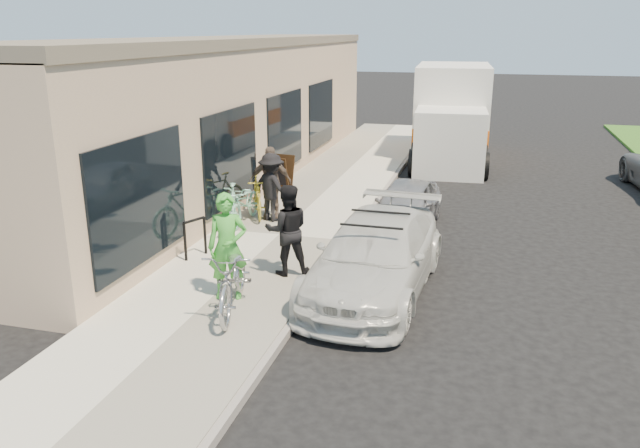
# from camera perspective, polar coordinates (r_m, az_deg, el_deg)

# --- Properties ---
(ground) EXTENTS (120.00, 120.00, 0.00)m
(ground) POSITION_cam_1_polar(r_m,az_deg,el_deg) (10.50, 1.33, -7.61)
(ground) COLOR black
(ground) RESTS_ON ground
(sidewalk) EXTENTS (3.00, 34.00, 0.15)m
(sidewalk) POSITION_cam_1_polar(r_m,az_deg,el_deg) (13.68, -3.77, -1.25)
(sidewalk) COLOR beige
(sidewalk) RESTS_ON ground
(curb) EXTENTS (0.12, 34.00, 0.13)m
(curb) POSITION_cam_1_polar(r_m,az_deg,el_deg) (13.28, 2.57, -1.85)
(curb) COLOR gray
(curb) RESTS_ON ground
(storefront) EXTENTS (3.60, 20.00, 4.22)m
(storefront) POSITION_cam_1_polar(r_m,az_deg,el_deg) (18.94, -8.37, 10.19)
(storefront) COLOR #C8A98B
(storefront) RESTS_ON ground
(bike_rack) EXTENTS (0.25, 0.52, 0.78)m
(bike_rack) POSITION_cam_1_polar(r_m,az_deg,el_deg) (12.38, -11.37, -0.91)
(bike_rack) COLOR black
(bike_rack) RESTS_ON sidewalk
(sandwich_board) EXTENTS (0.68, 0.69, 0.97)m
(sandwich_board) POSITION_cam_1_polar(r_m,az_deg,el_deg) (17.26, -3.62, 4.65)
(sandwich_board) COLOR black
(sandwich_board) RESTS_ON sidewalk
(sedan_white) EXTENTS (2.14, 4.68, 1.37)m
(sedan_white) POSITION_cam_1_polar(r_m,az_deg,el_deg) (10.90, 5.11, -2.94)
(sedan_white) COLOR silver
(sedan_white) RESTS_ON ground
(sedan_silver) EXTENTS (1.51, 3.31, 1.10)m
(sedan_silver) POSITION_cam_1_polar(r_m,az_deg,el_deg) (14.58, 7.86, 1.76)
(sedan_silver) COLOR #949499
(sedan_silver) RESTS_ON ground
(moving_truck) EXTENTS (2.86, 6.73, 3.24)m
(moving_truck) POSITION_cam_1_polar(r_m,az_deg,el_deg) (22.77, 11.89, 9.45)
(moving_truck) COLOR silver
(moving_truck) RESTS_ON ground
(tandem_bike) EXTENTS (1.18, 2.18, 1.08)m
(tandem_bike) POSITION_cam_1_polar(r_m,az_deg,el_deg) (9.94, -7.90, -4.90)
(tandem_bike) COLOR #A9A9AB
(tandem_bike) RESTS_ON sidewalk
(woman_rider) EXTENTS (0.74, 0.59, 1.78)m
(woman_rider) POSITION_cam_1_polar(r_m,az_deg,el_deg) (10.30, -8.45, -2.06)
(woman_rider) COLOR green
(woman_rider) RESTS_ON sidewalk
(man_standing) EXTENTS (1.00, 0.90, 1.67)m
(man_standing) POSITION_cam_1_polar(r_m,az_deg,el_deg) (11.22, -3.02, -0.55)
(man_standing) COLOR black
(man_standing) RESTS_ON sidewalk
(cruiser_bike_a) EXTENTS (1.13, 1.92, 1.11)m
(cruiser_bike_a) POSITION_cam_1_polar(r_m,az_deg,el_deg) (13.43, -7.98, 1.10)
(cruiser_bike_a) COLOR #8DD3B8
(cruiser_bike_a) RESTS_ON sidewalk
(cruiser_bike_b) EXTENTS (0.68, 1.81, 0.94)m
(cruiser_bike_b) POSITION_cam_1_polar(r_m,az_deg,el_deg) (14.41, -6.86, 1.90)
(cruiser_bike_b) COLOR #8DD3B8
(cruiser_bike_b) RESTS_ON sidewalk
(cruiser_bike_c) EXTENTS (1.11, 1.65, 0.97)m
(cruiser_bike_c) POSITION_cam_1_polar(r_m,az_deg,el_deg) (14.91, -5.77, 2.53)
(cruiser_bike_c) COLOR gold
(cruiser_bike_c) RESTS_ON sidewalk
(bystander_a) EXTENTS (1.18, 0.95, 1.59)m
(bystander_a) POSITION_cam_1_polar(r_m,az_deg,el_deg) (14.46, -4.44, 3.37)
(bystander_a) COLOR black
(bystander_a) RESTS_ON sidewalk
(bystander_b) EXTENTS (1.08, 0.69, 1.70)m
(bystander_b) POSITION_cam_1_polar(r_m,az_deg,el_deg) (14.72, -4.58, 3.83)
(bystander_b) COLOR brown
(bystander_b) RESTS_ON sidewalk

